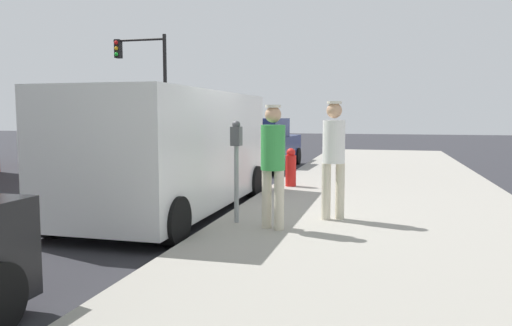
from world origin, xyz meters
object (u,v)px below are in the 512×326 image
Objects in this scene: pedestrian_in_green at (273,158)px; parked_van at (172,149)px; fire_hydrant at (291,168)px; parking_meter_near at (236,154)px; traffic_light_corner at (147,74)px; pedestrian_in_white at (334,152)px; parked_sedan_ahead at (260,146)px.

parked_van reaches higher than pedestrian_in_green.
fire_hydrant is at bearing 61.10° from parked_van.
parking_meter_near is 0.87× the size of pedestrian_in_green.
pedestrian_in_green reaches higher than fire_hydrant.
pedestrian_in_green is 2.51m from parked_van.
fire_hydrant is at bearing -48.42° from traffic_light_corner.
pedestrian_in_white is 0.35× the size of traffic_light_corner.
parked_van is 13.73m from traffic_light_corner.
pedestrian_in_green is 2.02× the size of fire_hydrant.
parked_van is at bearing -118.90° from fire_hydrant.
pedestrian_in_green reaches higher than parked_sedan_ahead.
parked_sedan_ahead is at bearing 111.16° from pedestrian_in_white.
traffic_light_corner is (-7.90, 12.99, 2.34)m from parking_meter_near.
parked_van is 3.36m from fire_hydrant.
parking_meter_near is 0.84× the size of pedestrian_in_white.
pedestrian_in_green is 1.15m from pedestrian_in_white.
pedestrian_in_white is at bearing -53.23° from traffic_light_corner.
traffic_light_corner is at bearing 131.58° from fire_hydrant.
parked_van reaches higher than pedestrian_in_white.
traffic_light_corner is 12.41m from fire_hydrant.
fire_hydrant is at bearing 96.93° from pedestrian_in_green.
pedestrian_in_white is at bearing 48.59° from pedestrian_in_green.
pedestrian_in_green is 0.33× the size of parked_van.
parked_van is 7.66m from parked_sedan_ahead.
pedestrian_in_green is (0.62, -0.28, -0.03)m from parking_meter_near.
parking_meter_near reaches higher than parked_sedan_ahead.
parked_van is at bearing 147.35° from pedestrian_in_green.
pedestrian_in_white is at bearing -9.80° from parked_van.
parking_meter_near is 8.91m from parked_sedan_ahead.
pedestrian_in_white is 0.35× the size of parked_van.
parking_meter_near is at bearing -91.44° from fire_hydrant.
pedestrian_in_green is at bearing -24.75° from parking_meter_near.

